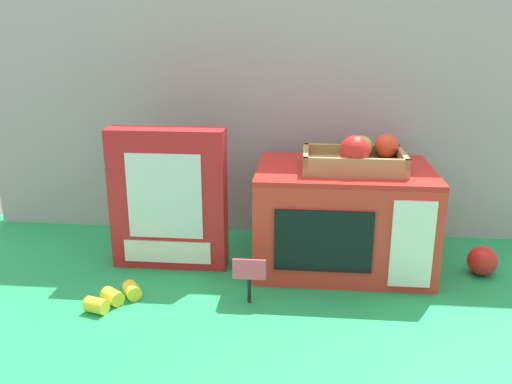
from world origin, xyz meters
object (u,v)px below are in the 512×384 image
object	(u,v)px
loose_toy_apple	(482,261)
loose_toy_banana	(114,297)
food_groups_crate	(358,157)
price_sign	(249,274)
toy_microwave	(343,217)
cookie_set_box	(168,199)

from	to	relation	value
loose_toy_apple	loose_toy_banana	bearing A→B (deg)	-164.79
food_groups_crate	loose_toy_banana	size ratio (longest dim) A/B	1.92
food_groups_crate	price_sign	world-z (taller)	food_groups_crate
toy_microwave	food_groups_crate	bearing A→B (deg)	-30.29
loose_toy_banana	loose_toy_apple	distance (m)	0.84
loose_toy_apple	cookie_set_box	bearing A→B (deg)	-178.93
toy_microwave	loose_toy_apple	world-z (taller)	toy_microwave
price_sign	toy_microwave	bearing A→B (deg)	46.51
food_groups_crate	loose_toy_apple	world-z (taller)	food_groups_crate
cookie_set_box	loose_toy_banana	world-z (taller)	cookie_set_box
toy_microwave	food_groups_crate	xyz separation A→B (m)	(0.03, -0.02, 0.15)
toy_microwave	loose_toy_banana	distance (m)	0.56
toy_microwave	cookie_set_box	world-z (taller)	cookie_set_box
food_groups_crate	loose_toy_apple	size ratio (longest dim) A/B	3.32
cookie_set_box	price_sign	size ratio (longest dim) A/B	3.37
toy_microwave	price_sign	size ratio (longest dim) A/B	4.08
food_groups_crate	loose_toy_banana	bearing A→B (deg)	-155.68
food_groups_crate	toy_microwave	bearing A→B (deg)	149.71
toy_microwave	loose_toy_apple	size ratio (longest dim) A/B	5.90
toy_microwave	loose_toy_banana	bearing A→B (deg)	-152.99
toy_microwave	loose_toy_apple	xyz separation A→B (m)	(0.33, -0.03, -0.09)
price_sign	loose_toy_apple	distance (m)	0.56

